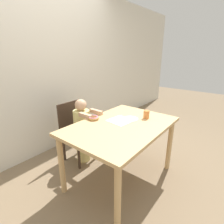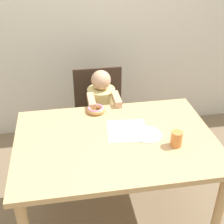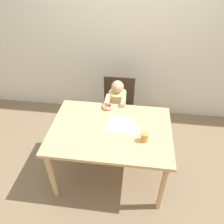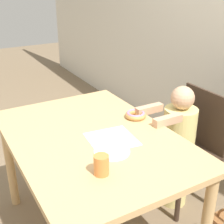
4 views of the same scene
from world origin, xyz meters
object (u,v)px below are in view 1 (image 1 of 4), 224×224
Objects in this scene: handbag at (109,139)px; cup at (146,114)px; child_figure at (82,131)px; donut at (93,118)px; chair at (77,130)px.

handbag is 1.02m from cup.
cup is (0.35, -0.78, 0.32)m from child_figure.
donut is at bearing -156.93° from handbag.
cup is (-0.20, -0.75, 0.66)m from handbag.
handbag is at bearing -15.83° from chair.
donut is 0.40× the size of handbag.
child_figure is 2.77× the size of handbag.
handbag is (0.63, 0.27, -0.63)m from donut.
handbag is at bearing -4.04° from child_figure.
chair reaches higher than donut.
cup is (0.35, -0.90, 0.35)m from chair.
donut is at bearing -100.42° from chair.
chair is 1.03m from cup.
child_figure is 9.43× the size of cup.
handbag is at bearing 75.30° from cup.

